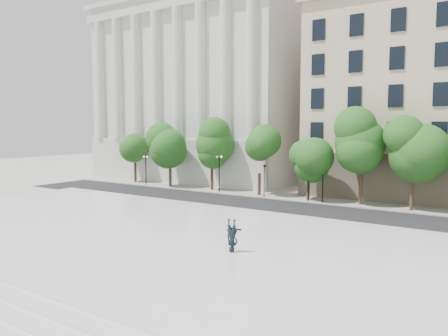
# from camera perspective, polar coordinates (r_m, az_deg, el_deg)

# --- Properties ---
(ground) EXTENTS (160.00, 160.00, 0.00)m
(ground) POSITION_cam_1_polar(r_m,az_deg,el_deg) (29.89, -15.01, -9.75)
(ground) COLOR #A5A39C
(ground) RESTS_ON ground
(plaza) EXTENTS (44.00, 22.00, 0.45)m
(plaza) POSITION_cam_1_polar(r_m,az_deg,el_deg) (31.82, -10.93, -8.31)
(plaza) COLOR white
(plaza) RESTS_ON ground
(street) EXTENTS (60.00, 8.00, 0.02)m
(street) POSITION_cam_1_polar(r_m,az_deg,el_deg) (43.60, 3.04, -4.76)
(street) COLOR black
(street) RESTS_ON ground
(far_sidewalk) EXTENTS (60.00, 4.00, 0.12)m
(far_sidewalk) POSITION_cam_1_polar(r_m,az_deg,el_deg) (48.79, 6.62, -3.63)
(far_sidewalk) COLOR #A8A59B
(far_sidewalk) RESTS_ON ground
(building_west) EXTENTS (31.50, 27.65, 25.60)m
(building_west) POSITION_cam_1_polar(r_m,az_deg,el_deg) (69.58, -0.44, 9.70)
(building_west) COLOR beige
(building_west) RESTS_ON ground
(traffic_light_west) EXTENTS (0.58, 1.59, 4.13)m
(traffic_light_west) POSITION_cam_1_polar(r_m,az_deg,el_deg) (47.04, 5.29, 0.40)
(traffic_light_west) COLOR black
(traffic_light_west) RESTS_ON ground
(traffic_light_east) EXTENTS (0.91, 1.82, 4.22)m
(traffic_light_east) POSITION_cam_1_polar(r_m,az_deg,el_deg) (44.87, 11.01, 0.22)
(traffic_light_east) COLOR black
(traffic_light_east) RESTS_ON ground
(person_lying) EXTENTS (0.89, 2.00, 0.53)m
(person_lying) POSITION_cam_1_polar(r_m,az_deg,el_deg) (25.78, 1.07, -10.37)
(person_lying) COLOR black
(person_lying) RESTS_ON plaza
(skateboard) EXTENTS (0.82, 0.25, 0.08)m
(skateboard) POSITION_cam_1_polar(r_m,az_deg,el_deg) (31.18, 1.54, -7.99)
(skateboard) COLOR black
(skateboard) RESTS_ON plaza
(street_trees) EXTENTS (46.63, 4.91, 7.82)m
(street_trees) POSITION_cam_1_polar(r_m,az_deg,el_deg) (46.59, 9.71, 2.12)
(street_trees) COLOR #382619
(street_trees) RESTS_ON ground
(lamp_posts) EXTENTS (38.11, 0.28, 4.38)m
(lamp_posts) POSITION_cam_1_polar(r_m,az_deg,el_deg) (47.08, 6.14, -0.49)
(lamp_posts) COLOR black
(lamp_posts) RESTS_ON ground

